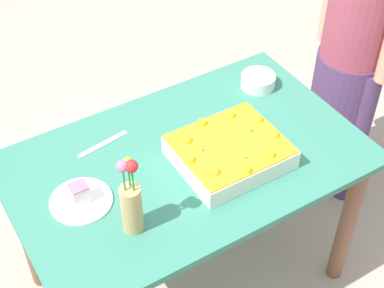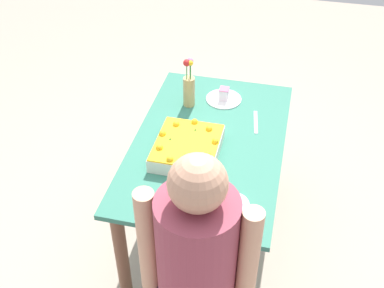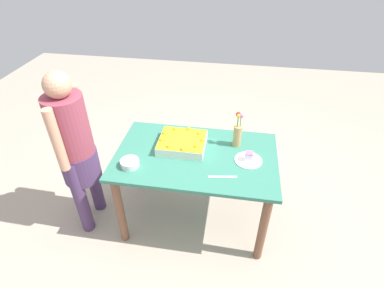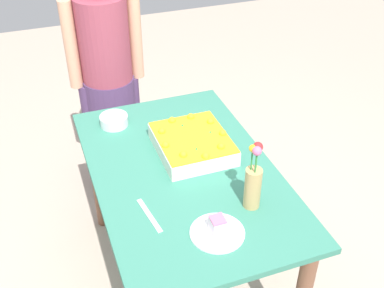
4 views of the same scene
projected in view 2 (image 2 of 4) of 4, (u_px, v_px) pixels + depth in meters
ground_plane at (206, 232)px, 3.16m from camera, size 8.00×8.00×0.00m
dining_table at (208, 159)px, 2.76m from camera, size 1.32×0.83×0.77m
sheet_cake at (187, 147)px, 2.56m from camera, size 0.39×0.34×0.11m
serving_plate_with_slice at (224, 97)px, 2.98m from camera, size 0.22×0.22×0.08m
cake_knife at (256, 122)px, 2.81m from camera, size 0.22×0.05×0.00m
flower_vase at (189, 87)px, 2.87m from camera, size 0.07×0.07×0.32m
fruit_bowl at (233, 207)px, 2.25m from camera, size 0.15×0.15×0.06m
person_standing at (197, 282)px, 1.87m from camera, size 0.31×0.45×1.49m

